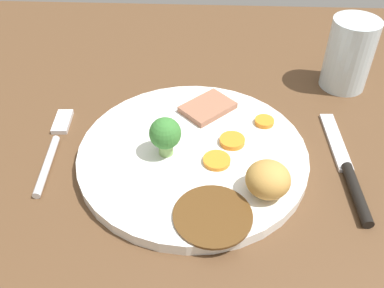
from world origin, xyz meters
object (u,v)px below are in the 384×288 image
Objects in this scene: dinner_plate at (192,155)px; fork at (54,146)px; knife at (348,172)px; roast_potato_left at (268,179)px; carrot_coin_back at (264,121)px; water_glass at (349,54)px; carrot_coin_side at (217,161)px; meat_slice_main at (208,107)px; carrot_coin_front at (232,139)px; broccoli_floret at (165,135)px.

dinner_plate reaches higher than fork.
roast_potato_left is at bearing 111.35° from knife.
carrot_coin_back is at bearing -83.69° from fork.
dinner_plate is at bearing 81.82° from knife.
dinner_plate is 1.44× the size of knife.
carrot_coin_back is (8.79, 5.45, 0.99)cm from dinner_plate.
fork is 1.52× the size of water_glass.
carrot_coin_side is at bearing -134.24° from water_glass.
meat_slice_main is at bearing -73.14° from fork.
carrot_coin_front is at bearing 72.11° from knife.
meat_slice_main is 2.68× the size of carrot_coin_back.
carrot_coin_front is at bearing 63.57° from carrot_coin_side.
fork is at bearing 176.14° from dinner_plate.
carrot_coin_back is (4.09, 3.63, -0.02)cm from carrot_coin_front.
dinner_plate is at bearing -141.38° from water_glass.
roast_potato_left is 11.69cm from carrot_coin_back.
carrot_coin_front is 8.39cm from broccoli_floret.
roast_potato_left is 8.76cm from carrot_coin_front.
meat_slice_main is 0.35× the size of knife.
carrot_coin_back is 9.39cm from carrot_coin_side.
knife is at bearing -3.52° from broccoli_floret.
fork is at bearing 173.01° from broccoli_floret.
dinner_plate is 10.39cm from carrot_coin_back.
carrot_coin_side is 19.99cm from fork.
broccoli_floret is at bearing -144.11° from water_glass.
carrot_coin_front is 21.60cm from fork.
carrot_coin_front is at bearing 21.28° from dinner_plate.
carrot_coin_front is 1.25× the size of carrot_coin_back.
meat_slice_main is 1.37× the size of roast_potato_left.
carrot_coin_front reaches higher than fork.
carrot_coin_back is 13.43cm from broccoli_floret.
meat_slice_main is at bearing 61.41° from broccoli_floret.
carrot_coin_back is 11.68cm from knife.
dinner_plate reaches higher than knife.
water_glass reaches higher than fork.
water_glass reaches higher than carrot_coin_back.
broccoli_floret is (-5.83, 1.27, 2.53)cm from carrot_coin_side.
dinner_plate is 1.75× the size of fork.
water_glass reaches higher than knife.
dinner_plate is at bearing -148.18° from carrot_coin_back.
carrot_coin_side is 6.48cm from broccoli_floret.
carrot_coin_back is 0.50× the size of broccoli_floret.
fork is 41.20cm from water_glass.
roast_potato_left reaches higher than carrot_coin_back.
water_glass reaches higher than meat_slice_main.
roast_potato_left is at bearing -39.34° from carrot_coin_side.
water_glass is (20.99, 16.76, 4.32)cm from dinner_plate.
water_glass reaches higher than dinner_plate.
fork is (-19.72, 2.97, -1.27)cm from carrot_coin_side.
meat_slice_main reaches higher than knife.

